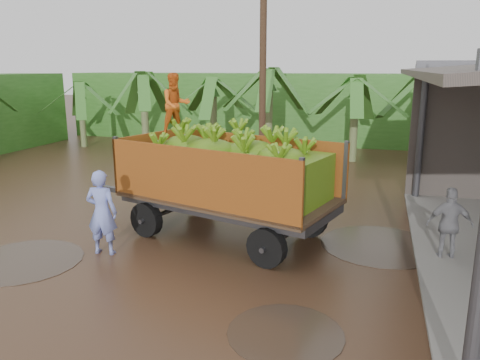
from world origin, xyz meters
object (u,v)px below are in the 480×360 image
banana_trailer (227,175)px  man_blue (102,212)px  man_grey (450,225)px  utility_pole (263,67)px

banana_trailer → man_blue: bearing=-125.4°
man_grey → man_blue: bearing=7.8°
man_blue → utility_pole: 8.53m
man_blue → utility_pole: (1.56, 7.83, 3.01)m
banana_trailer → man_blue: 2.89m
man_blue → banana_trailer: bearing=-148.4°
man_blue → man_grey: bearing=-173.3°
banana_trailer → man_grey: banana_trailer is taller
man_grey → banana_trailer: bearing=-6.5°
banana_trailer → utility_pole: (-0.67, 6.06, 2.44)m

